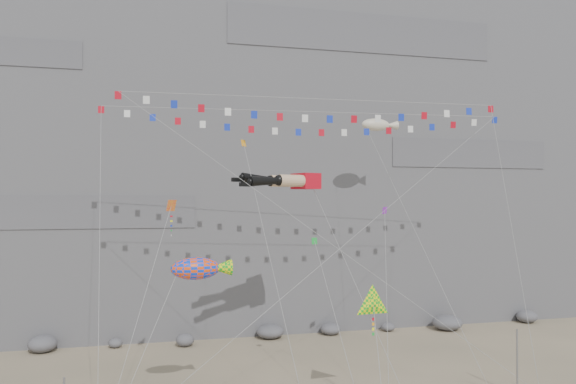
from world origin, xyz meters
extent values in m
cube|color=slate|center=(0.00, 32.00, 25.00)|extent=(80.00, 28.00, 50.00)
cylinder|color=gray|center=(12.87, -1.99, 2.18)|extent=(0.12, 0.12, 4.37)
cube|color=red|center=(0.46, 6.32, 14.50)|extent=(2.06, 2.40, 1.20)
cylinder|color=tan|center=(-1.01, 5.19, 14.50)|extent=(2.21, 1.50, 0.89)
sphere|color=black|center=(-1.98, 4.86, 14.50)|extent=(0.81, 0.81, 0.81)
cone|color=black|center=(-3.11, 4.47, 14.43)|extent=(2.54, 1.49, 0.83)
cube|color=black|center=(-4.65, 3.95, 14.16)|extent=(0.86, 0.59, 0.30)
cylinder|color=tan|center=(-1.40, 6.33, 14.50)|extent=(2.21, 1.50, 0.89)
sphere|color=black|center=(-2.36, 6.00, 14.50)|extent=(0.81, 0.81, 0.81)
cone|color=black|center=(-3.50, 5.61, 14.62)|extent=(2.56, 1.49, 0.89)
cube|color=black|center=(-5.04, 5.09, 14.53)|extent=(0.86, 0.59, 0.30)
cylinder|color=gray|center=(1.87, -0.43, 7.28)|extent=(0.03, 0.03, 19.98)
cylinder|color=gray|center=(-6.18, 1.81, 10.12)|extent=(0.03, 0.03, 28.37)
cylinder|color=gray|center=(7.61, 1.08, 10.29)|extent=(0.03, 0.03, 25.50)
cylinder|color=gray|center=(-11.72, -0.37, 6.37)|extent=(0.03, 0.03, 15.19)
cylinder|color=gray|center=(-10.97, -2.43, 4.49)|extent=(0.03, 0.03, 10.77)
cylinder|color=gray|center=(1.46, -5.43, 3.32)|extent=(0.03, 0.03, 9.11)
cylinder|color=gray|center=(10.18, 5.79, 9.98)|extent=(0.03, 0.03, 23.99)
cylinder|color=gray|center=(-3.40, 0.77, 8.68)|extent=(0.03, 0.03, 20.67)
cylinder|color=gray|center=(4.43, 0.28, 6.16)|extent=(0.03, 0.03, 15.74)
cylinder|color=gray|center=(0.09, -2.34, 5.11)|extent=(0.03, 0.03, 14.73)
camera|label=1|loc=(-11.28, -34.94, 13.06)|focal=35.00mm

